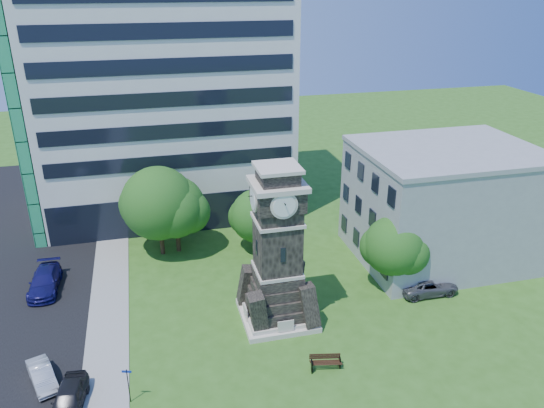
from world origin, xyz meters
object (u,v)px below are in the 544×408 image
object	(u,v)px
clock_tower	(277,256)
car_street_south	(69,399)
car_street_north	(45,281)
park_bench	(326,361)
street_sign	(128,382)
car_street_mid	(42,375)
car_east_lot	(428,286)

from	to	relation	value
clock_tower	car_street_south	xyz separation A→B (m)	(-14.44, -5.94, -4.54)
car_street_south	car_street_north	size ratio (longest dim) A/B	0.80
park_bench	street_sign	size ratio (longest dim) A/B	0.84
clock_tower	car_street_mid	xyz separation A→B (m)	(-16.32, -3.24, -4.68)
car_street_north	car_east_lot	xyz separation A→B (m)	(30.48, -8.26, -0.11)
car_street_south	park_bench	xyz separation A→B (m)	(16.09, -0.40, -0.18)
clock_tower	car_street_mid	bearing A→B (deg)	-168.75
clock_tower	car_east_lot	size ratio (longest dim) A/B	2.49
clock_tower	car_street_north	bearing A→B (deg)	154.33
street_sign	car_east_lot	bearing A→B (deg)	32.78
car_street_south	car_street_mid	xyz separation A→B (m)	(-1.88, 2.69, -0.14)
car_street_south	street_sign	size ratio (longest dim) A/B	1.78
street_sign	car_street_south	bearing A→B (deg)	-168.05
car_street_north	street_sign	world-z (taller)	street_sign
car_street_north	park_bench	size ratio (longest dim) A/B	2.64
car_street_mid	street_sign	distance (m)	6.26
car_street_mid	car_street_north	distance (m)	11.80
car_street_south	car_street_mid	world-z (taller)	car_street_south
clock_tower	car_street_south	size ratio (longest dim) A/B	2.80
car_street_north	street_sign	xyz separation A→B (m)	(6.71, -14.76, 0.74)
car_street_mid	car_east_lot	world-z (taller)	car_east_lot
street_sign	park_bench	bearing A→B (deg)	17.22
car_east_lot	car_street_south	bearing A→B (deg)	103.62
car_east_lot	street_sign	size ratio (longest dim) A/B	2.00
car_east_lot	clock_tower	bearing A→B (deg)	91.88
clock_tower	car_street_mid	distance (m)	17.28
car_street_mid	park_bench	world-z (taller)	car_street_mid
car_street_south	car_street_mid	size ratio (longest dim) A/B	1.19
street_sign	car_street_north	bearing A→B (deg)	131.95
clock_tower	car_street_mid	world-z (taller)	clock_tower
car_street_south	park_bench	bearing A→B (deg)	6.43
park_bench	car_east_lot	bearing A→B (deg)	42.00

